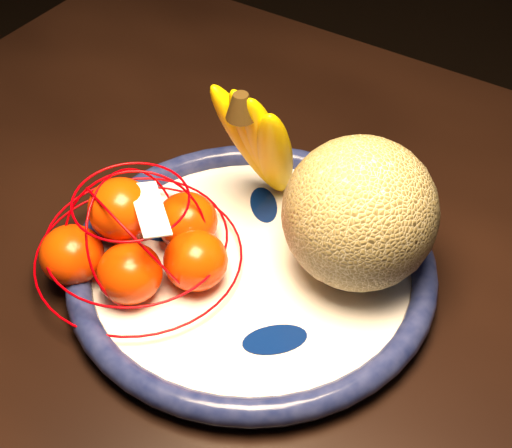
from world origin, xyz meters
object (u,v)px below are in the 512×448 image
at_px(dining_table, 395,360).
at_px(mandarin_bag, 138,239).
at_px(cantaloupe, 360,213).
at_px(banana_bunch, 263,140).
at_px(fruit_bowl, 252,267).

relative_size(dining_table, mandarin_bag, 5.83).
distance_m(cantaloupe, banana_bunch, 0.14).
bearing_deg(dining_table, mandarin_bag, -158.68).
relative_size(dining_table, banana_bunch, 8.62).
height_order(dining_table, cantaloupe, cantaloupe).
bearing_deg(dining_table, cantaloupe, 167.18).
bearing_deg(mandarin_bag, fruit_bowl, 25.08).
bearing_deg(cantaloupe, banana_bunch, 161.20).
height_order(cantaloupe, banana_bunch, banana_bunch).
xyz_separation_m(fruit_bowl, mandarin_bag, (-0.11, -0.05, 0.04)).
distance_m(fruit_bowl, cantaloupe, 0.13).
relative_size(dining_table, cantaloupe, 10.06).
distance_m(banana_bunch, mandarin_bag, 0.17).
height_order(banana_bunch, mandarin_bag, banana_bunch).
distance_m(dining_table, fruit_bowl, 0.19).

